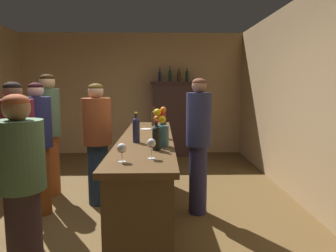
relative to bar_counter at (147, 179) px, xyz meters
name	(u,v)px	position (x,y,z in m)	size (l,w,h in m)	color
floor	(107,217)	(-0.49, 0.07, -0.50)	(9.25, 9.25, 0.00)	brown
wall_back	(133,94)	(-0.49, 3.69, 0.88)	(5.11, 0.12, 2.75)	tan
wall_right	(325,103)	(2.07, 0.07, 0.88)	(0.12, 7.23, 2.75)	tan
bar_counter	(147,179)	(0.00, 0.00, 0.00)	(0.59, 2.87, 0.99)	brown
display_cabinet	(174,117)	(0.45, 3.39, 0.36)	(1.03, 0.42, 1.65)	#34231F
wine_bottle_pinot	(156,137)	(0.13, -0.70, 0.61)	(0.08, 0.08, 0.28)	black
wine_bottle_syrah	(136,129)	(-0.09, -0.31, 0.63)	(0.07, 0.07, 0.32)	#22233F
wine_bottle_malbec	(163,125)	(0.19, -0.05, 0.64)	(0.07, 0.07, 0.33)	#222D3D
wine_bottle_riesling	(154,118)	(0.06, 0.98, 0.61)	(0.07, 0.07, 0.28)	#43301C
wine_glass_front	(151,144)	(0.09, -1.03, 0.61)	(0.07, 0.07, 0.16)	white
wine_glass_mid	(122,149)	(-0.13, -1.13, 0.59)	(0.07, 0.07, 0.15)	white
flower_arrangement	(161,130)	(0.17, -0.52, 0.64)	(0.15, 0.15, 0.38)	#325B67
cheese_plate	(146,129)	(-0.04, 0.61, 0.50)	(0.15, 0.15, 0.01)	white
display_bottle_left	(160,76)	(0.14, 3.39, 1.29)	(0.07, 0.07, 0.31)	#1F213B
display_bottle_midleft	(170,75)	(0.36, 3.39, 1.30)	(0.07, 0.07, 0.34)	#133425
display_bottle_center	(179,76)	(0.56, 3.39, 1.28)	(0.08, 0.08, 0.30)	#402817
display_bottle_midright	(187,75)	(0.74, 3.39, 1.29)	(0.07, 0.07, 0.32)	#163120
patron_redhead	(17,155)	(-1.28, -0.41, 0.38)	(0.37, 0.37, 1.61)	#352425
patron_by_cabinet	(21,182)	(-0.93, -1.10, 0.33)	(0.38, 0.38, 1.51)	#322429
patron_in_navy	(39,143)	(-1.31, 0.22, 0.39)	(0.32, 0.32, 1.61)	brown
patron_tall	(50,128)	(-1.41, 0.88, 0.48)	(0.31, 0.31, 1.73)	brown
patron_in_grey	(97,139)	(-0.67, 0.53, 0.38)	(0.37, 0.37, 1.60)	#1D2F46
bartender	(199,140)	(0.62, 0.19, 0.42)	(0.30, 0.30, 1.66)	#252548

